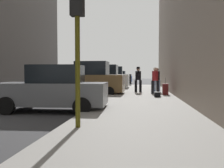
{
  "coord_description": "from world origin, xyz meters",
  "views": [
    {
      "loc": [
        6.04,
        -9.13,
        1.48
      ],
      "look_at": [
        4.59,
        3.2,
        0.94
      ],
      "focal_mm": 40.0,
      "sensor_mm": 36.0,
      "label": 1
    }
  ],
  "objects_px": {
    "parked_black_suv": "(112,77)",
    "pedestrian_with_fedora": "(138,78)",
    "pedestrian_in_red_jacket": "(155,79)",
    "parked_bronze_suv": "(90,80)",
    "parked_gray_coupe": "(53,89)",
    "rolling_suitcase": "(165,89)",
    "traffic_light": "(77,20)",
    "parked_blue_sedan": "(118,78)",
    "pedestrian_in_jeans": "(157,78)",
    "duffel_bag": "(157,94)",
    "parked_white_van": "(104,78)",
    "fire_hydrant": "(117,88)"
  },
  "relations": [
    {
      "from": "parked_bronze_suv",
      "to": "pedestrian_with_fedora",
      "type": "relative_size",
      "value": 2.61
    },
    {
      "from": "parked_bronze_suv",
      "to": "rolling_suitcase",
      "type": "relative_size",
      "value": 4.47
    },
    {
      "from": "parked_blue_sedan",
      "to": "pedestrian_in_jeans",
      "type": "xyz_separation_m",
      "value": [
        4.48,
        -17.73,
        0.26
      ]
    },
    {
      "from": "traffic_light",
      "to": "pedestrian_with_fedora",
      "type": "bearing_deg",
      "value": 83.56
    },
    {
      "from": "parked_bronze_suv",
      "to": "duffel_bag",
      "type": "distance_m",
      "value": 4.86
    },
    {
      "from": "parked_bronze_suv",
      "to": "duffel_bag",
      "type": "xyz_separation_m",
      "value": [
        4.28,
        -2.18,
        -0.74
      ]
    },
    {
      "from": "pedestrian_in_jeans",
      "to": "rolling_suitcase",
      "type": "height_order",
      "value": "pedestrian_in_jeans"
    },
    {
      "from": "parked_black_suv",
      "to": "pedestrian_with_fedora",
      "type": "relative_size",
      "value": 2.63
    },
    {
      "from": "pedestrian_in_jeans",
      "to": "duffel_bag",
      "type": "distance_m",
      "value": 3.86
    },
    {
      "from": "parked_bronze_suv",
      "to": "parked_black_suv",
      "type": "xyz_separation_m",
      "value": [
        -0.0,
        12.62,
        0.0
      ]
    },
    {
      "from": "fire_hydrant",
      "to": "pedestrian_in_jeans",
      "type": "height_order",
      "value": "pedestrian_in_jeans"
    },
    {
      "from": "parked_black_suv",
      "to": "parked_white_van",
      "type": "bearing_deg",
      "value": -90.0
    },
    {
      "from": "pedestrian_in_red_jacket",
      "to": "duffel_bag",
      "type": "relative_size",
      "value": 3.89
    },
    {
      "from": "pedestrian_in_red_jacket",
      "to": "parked_bronze_suv",
      "type": "bearing_deg",
      "value": 179.66
    },
    {
      "from": "parked_blue_sedan",
      "to": "rolling_suitcase",
      "type": "height_order",
      "value": "parked_blue_sedan"
    },
    {
      "from": "pedestrian_in_red_jacket",
      "to": "parked_blue_sedan",
      "type": "bearing_deg",
      "value": 102.46
    },
    {
      "from": "parked_gray_coupe",
      "to": "parked_black_suv",
      "type": "distance_m",
      "value": 19.6
    },
    {
      "from": "traffic_light",
      "to": "fire_hydrant",
      "type": "bearing_deg",
      "value": 90.27
    },
    {
      "from": "pedestrian_with_fedora",
      "to": "rolling_suitcase",
      "type": "bearing_deg",
      "value": -49.04
    },
    {
      "from": "parked_bronze_suv",
      "to": "parked_black_suv",
      "type": "distance_m",
      "value": 12.62
    },
    {
      "from": "pedestrian_in_red_jacket",
      "to": "pedestrian_in_jeans",
      "type": "distance_m",
      "value": 1.62
    },
    {
      "from": "parked_blue_sedan",
      "to": "fire_hydrant",
      "type": "distance_m",
      "value": 19.07
    },
    {
      "from": "traffic_light",
      "to": "rolling_suitcase",
      "type": "xyz_separation_m",
      "value": [
        3.02,
        9.73,
        -2.27
      ]
    },
    {
      "from": "parked_white_van",
      "to": "parked_black_suv",
      "type": "bearing_deg",
      "value": 90.0
    },
    {
      "from": "fire_hydrant",
      "to": "pedestrian_in_jeans",
      "type": "distance_m",
      "value": 3.02
    },
    {
      "from": "pedestrian_with_fedora",
      "to": "rolling_suitcase",
      "type": "height_order",
      "value": "pedestrian_with_fedora"
    },
    {
      "from": "parked_black_suv",
      "to": "parked_blue_sedan",
      "type": "bearing_deg",
      "value": 90.0
    },
    {
      "from": "parked_blue_sedan",
      "to": "rolling_suitcase",
      "type": "relative_size",
      "value": 4.06
    },
    {
      "from": "duffel_bag",
      "to": "rolling_suitcase",
      "type": "bearing_deg",
      "value": 69.53
    },
    {
      "from": "pedestrian_in_jeans",
      "to": "parked_white_van",
      "type": "bearing_deg",
      "value": 132.6
    },
    {
      "from": "parked_white_van",
      "to": "pedestrian_in_jeans",
      "type": "xyz_separation_m",
      "value": [
        4.48,
        -4.87,
        0.07
      ]
    },
    {
      "from": "parked_white_van",
      "to": "rolling_suitcase",
      "type": "relative_size",
      "value": 4.46
    },
    {
      "from": "fire_hydrant",
      "to": "pedestrian_with_fedora",
      "type": "relative_size",
      "value": 0.4
    },
    {
      "from": "parked_black_suv",
      "to": "rolling_suitcase",
      "type": "distance_m",
      "value": 14.09
    },
    {
      "from": "parked_blue_sedan",
      "to": "pedestrian_with_fedora",
      "type": "height_order",
      "value": "pedestrian_with_fedora"
    },
    {
      "from": "parked_gray_coupe",
      "to": "pedestrian_in_jeans",
      "type": "height_order",
      "value": "pedestrian_in_jeans"
    },
    {
      "from": "parked_blue_sedan",
      "to": "rolling_suitcase",
      "type": "xyz_separation_m",
      "value": [
        4.87,
        -19.91,
        -0.36
      ]
    },
    {
      "from": "fire_hydrant",
      "to": "parked_gray_coupe",
      "type": "bearing_deg",
      "value": -103.86
    },
    {
      "from": "parked_gray_coupe",
      "to": "rolling_suitcase",
      "type": "relative_size",
      "value": 4.1
    },
    {
      "from": "parked_black_suv",
      "to": "pedestrian_in_jeans",
      "type": "xyz_separation_m",
      "value": [
        4.48,
        -11.04,
        0.07
      ]
    },
    {
      "from": "parked_bronze_suv",
      "to": "parked_white_van",
      "type": "xyz_separation_m",
      "value": [
        0.0,
        6.46,
        0.0
      ]
    },
    {
      "from": "traffic_light",
      "to": "pedestrian_with_fedora",
      "type": "distance_m",
      "value": 11.88
    },
    {
      "from": "fire_hydrant",
      "to": "traffic_light",
      "type": "distance_m",
      "value": 10.89
    },
    {
      "from": "pedestrian_in_red_jacket",
      "to": "pedestrian_with_fedora",
      "type": "height_order",
      "value": "pedestrian_with_fedora"
    },
    {
      "from": "parked_gray_coupe",
      "to": "fire_hydrant",
      "type": "height_order",
      "value": "parked_gray_coupe"
    },
    {
      "from": "parked_gray_coupe",
      "to": "parked_bronze_suv",
      "type": "bearing_deg",
      "value": 90.0
    },
    {
      "from": "parked_bronze_suv",
      "to": "pedestrian_in_jeans",
      "type": "relative_size",
      "value": 2.72
    },
    {
      "from": "parked_black_suv",
      "to": "rolling_suitcase",
      "type": "bearing_deg",
      "value": -69.75
    },
    {
      "from": "parked_gray_coupe",
      "to": "duffel_bag",
      "type": "bearing_deg",
      "value": 48.26
    },
    {
      "from": "parked_gray_coupe",
      "to": "rolling_suitcase",
      "type": "bearing_deg",
      "value": 52.67
    }
  ]
}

